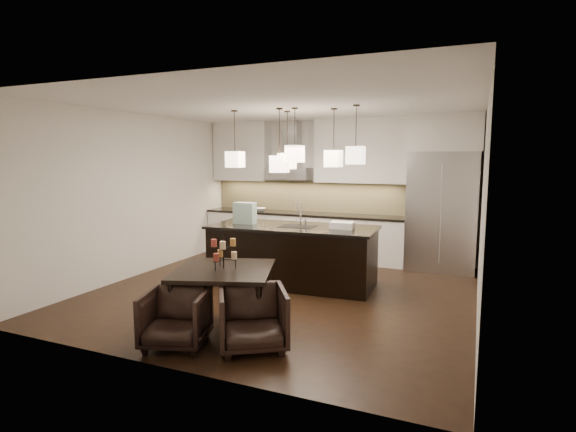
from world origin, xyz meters
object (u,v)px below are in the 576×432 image
at_px(island_body, 292,256).
at_px(dining_table, 224,296).
at_px(refrigerator, 442,212).
at_px(armchair_left, 176,318).
at_px(armchair_right, 253,318).

height_order(island_body, dining_table, island_body).
relative_size(island_body, dining_table, 2.24).
relative_size(refrigerator, dining_table, 1.85).
bearing_deg(armchair_left, island_body, 66.78).
distance_m(island_body, dining_table, 1.97).
height_order(refrigerator, island_body, refrigerator).
xyz_separation_m(dining_table, armchair_left, (-0.14, -0.78, -0.04)).
distance_m(dining_table, armchair_left, 0.80).
bearing_deg(refrigerator, island_body, -138.18).
distance_m(refrigerator, armchair_left, 5.28).
distance_m(refrigerator, armchair_right, 4.71).
relative_size(refrigerator, armchair_left, 3.15).
bearing_deg(island_body, armchair_right, -80.14).
height_order(dining_table, armchair_right, dining_table).
bearing_deg(armchair_left, armchair_right, 0.69).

